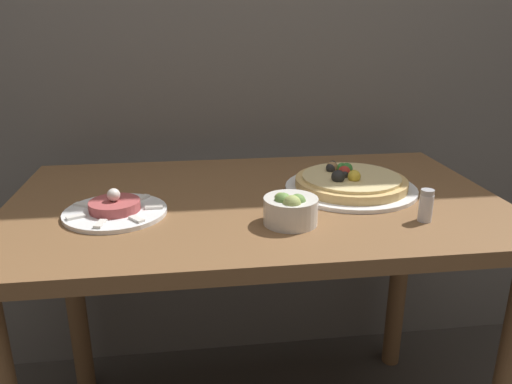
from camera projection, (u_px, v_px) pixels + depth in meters
name	position (u px, v px, depth m)	size (l,w,h in m)	color
dining_table	(256.00, 241.00, 1.27)	(1.20, 0.72, 0.77)	brown
pizza_plate	(350.00, 183.00, 1.28)	(0.34, 0.34, 0.07)	white
tartare_plate	(115.00, 209.00, 1.12)	(0.23, 0.23, 0.06)	white
small_bowl	(291.00, 209.00, 1.06)	(0.12, 0.12, 0.07)	silver
salt_shaker	(426.00, 206.00, 1.08)	(0.03, 0.03, 0.07)	silver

